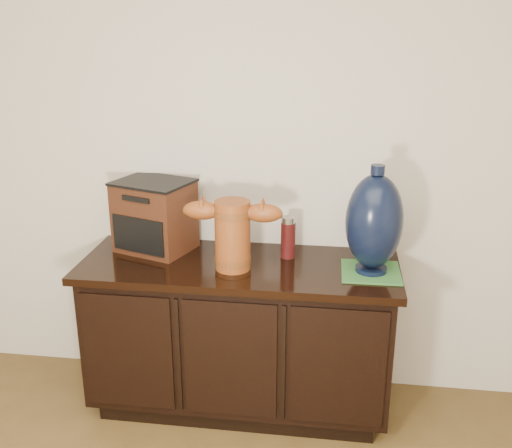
# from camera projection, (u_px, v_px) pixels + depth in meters

# --- Properties ---
(sideboard) EXTENTS (1.46, 0.56, 0.75)m
(sideboard) POSITION_uv_depth(u_px,v_px,m) (240.00, 334.00, 2.86)
(sideboard) COLOR black
(sideboard) RESTS_ON ground
(terracotta_vessel) EXTENTS (0.44, 0.16, 0.32)m
(terracotta_vessel) POSITION_uv_depth(u_px,v_px,m) (233.00, 231.00, 2.63)
(terracotta_vessel) COLOR brown
(terracotta_vessel) RESTS_ON sideboard
(tv_radio) EXTENTS (0.41, 0.37, 0.34)m
(tv_radio) POSITION_uv_depth(u_px,v_px,m) (155.00, 216.00, 2.86)
(tv_radio) COLOR #3C1C0F
(tv_radio) RESTS_ON sideboard
(green_mat) EXTENTS (0.26, 0.26, 0.01)m
(green_mat) POSITION_uv_depth(u_px,v_px,m) (371.00, 272.00, 2.64)
(green_mat) COLOR #346D31
(green_mat) RESTS_ON sideboard
(lamp_base) EXTENTS (0.25, 0.25, 0.48)m
(lamp_base) POSITION_uv_depth(u_px,v_px,m) (374.00, 222.00, 2.57)
(lamp_base) COLOR black
(lamp_base) RESTS_ON green_mat
(spray_can) EXTENTS (0.07, 0.07, 0.20)m
(spray_can) POSITION_uv_depth(u_px,v_px,m) (288.00, 237.00, 2.78)
(spray_can) COLOR #5C0F10
(spray_can) RESTS_ON sideboard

